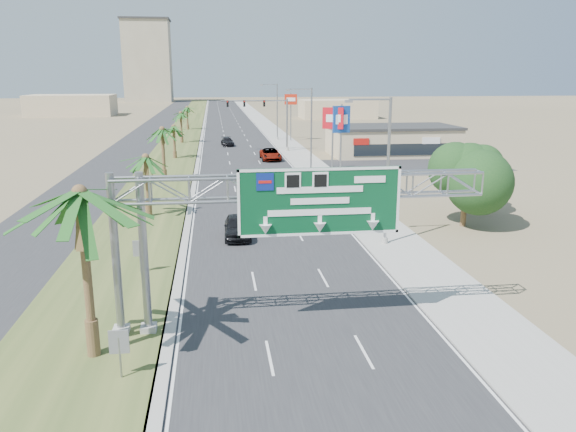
% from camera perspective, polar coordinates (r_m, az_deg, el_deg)
% --- Properties ---
extents(road, '(12.00, 300.00, 0.02)m').
position_cam_1_polar(road, '(124.59, -5.71, 8.76)').
color(road, '#28282B').
rests_on(road, ground).
extents(sidewalk_right, '(4.00, 300.00, 0.10)m').
position_cam_1_polar(sidewalk_right, '(125.15, -1.78, 8.87)').
color(sidewalk_right, '#9E9B93').
rests_on(sidewalk_right, ground).
extents(median_grass, '(7.00, 300.00, 0.12)m').
position_cam_1_polar(median_grass, '(124.66, -10.36, 8.63)').
color(median_grass, '#394C21').
rests_on(median_grass, ground).
extents(opposing_road, '(8.00, 300.00, 0.02)m').
position_cam_1_polar(opposing_road, '(125.20, -13.60, 8.47)').
color(opposing_road, '#28282B').
rests_on(opposing_road, ground).
extents(sign_gantry, '(16.75, 1.24, 7.50)m').
position_cam_1_polar(sign_gantry, '(24.68, -0.50, 1.70)').
color(sign_gantry, gray).
rests_on(sign_gantry, ground).
extents(palm_near, '(5.70, 5.70, 8.35)m').
position_cam_1_polar(palm_near, '(23.04, -20.41, 2.13)').
color(palm_near, brown).
rests_on(palm_near, ground).
extents(palm_row_b, '(3.99, 3.99, 5.95)m').
position_cam_1_polar(palm_row_b, '(46.78, -14.26, 5.71)').
color(palm_row_b, brown).
rests_on(palm_row_b, ground).
extents(palm_row_c, '(3.99, 3.99, 6.75)m').
position_cam_1_polar(palm_row_c, '(62.51, -12.67, 8.50)').
color(palm_row_c, brown).
rests_on(palm_row_c, ground).
extents(palm_row_d, '(3.99, 3.99, 5.45)m').
position_cam_1_polar(palm_row_d, '(80.49, -11.54, 8.84)').
color(palm_row_d, brown).
rests_on(palm_row_d, ground).
extents(palm_row_e, '(3.99, 3.99, 6.15)m').
position_cam_1_polar(palm_row_e, '(99.36, -10.85, 10.20)').
color(palm_row_e, brown).
rests_on(palm_row_e, ground).
extents(palm_row_f, '(3.99, 3.99, 5.75)m').
position_cam_1_polar(palm_row_f, '(124.30, -10.22, 10.77)').
color(palm_row_f, brown).
rests_on(palm_row_f, ground).
extents(streetlight_near, '(3.27, 0.44, 10.00)m').
position_cam_1_polar(streetlight_near, '(38.32, 9.78, 3.86)').
color(streetlight_near, gray).
rests_on(streetlight_near, ground).
extents(streetlight_mid, '(3.27, 0.44, 10.00)m').
position_cam_1_polar(streetlight_mid, '(67.30, 2.21, 8.37)').
color(streetlight_mid, gray).
rests_on(streetlight_mid, ground).
extents(streetlight_far, '(3.27, 0.44, 10.00)m').
position_cam_1_polar(streetlight_far, '(102.85, -1.21, 10.34)').
color(streetlight_far, gray).
rests_on(streetlight_far, ground).
extents(signal_mast, '(10.28, 0.71, 8.00)m').
position_cam_1_polar(signal_mast, '(86.71, -1.44, 9.75)').
color(signal_mast, gray).
rests_on(signal_mast, ground).
extents(store_building, '(18.00, 10.00, 4.00)m').
position_cam_1_polar(store_building, '(84.64, 10.51, 7.48)').
color(store_building, '#C6AF86').
rests_on(store_building, ground).
extents(oak_near, '(4.50, 4.50, 6.80)m').
position_cam_1_polar(oak_near, '(44.81, 17.74, 4.64)').
color(oak_near, brown).
rests_on(oak_near, ground).
extents(oak_far, '(3.50, 3.50, 5.60)m').
position_cam_1_polar(oak_far, '(49.77, 18.88, 4.60)').
color(oak_far, brown).
rests_on(oak_far, ground).
extents(median_signback_a, '(0.75, 0.08, 2.08)m').
position_cam_1_polar(median_signback_a, '(22.63, -16.78, -12.49)').
color(median_signback_a, gray).
rests_on(median_signback_a, ground).
extents(median_signback_b, '(0.75, 0.08, 2.08)m').
position_cam_1_polar(median_signback_b, '(33.80, -14.85, -3.44)').
color(median_signback_b, gray).
rests_on(median_signback_b, ground).
extents(tower_distant, '(20.00, 16.00, 35.00)m').
position_cam_1_polar(tower_distant, '(265.56, -14.06, 14.97)').
color(tower_distant, tan).
rests_on(tower_distant, ground).
extents(building_distant_left, '(24.00, 14.00, 6.00)m').
position_cam_1_polar(building_distant_left, '(178.96, -21.12, 10.46)').
color(building_distant_left, '#C6AF86').
rests_on(building_distant_left, ground).
extents(building_distant_right, '(20.00, 12.00, 5.00)m').
position_cam_1_polar(building_distant_right, '(157.96, 5.01, 10.79)').
color(building_distant_right, '#C6AF86').
rests_on(building_distant_right, ground).
extents(car_left_lane, '(2.03, 4.78, 1.61)m').
position_cam_1_polar(car_left_lane, '(40.51, -5.14, -1.08)').
color(car_left_lane, black).
rests_on(car_left_lane, ground).
extents(car_mid_lane, '(1.51, 4.29, 1.41)m').
position_cam_1_polar(car_mid_lane, '(56.42, -2.65, 3.17)').
color(car_mid_lane, maroon).
rests_on(car_mid_lane, ground).
extents(car_right_lane, '(2.73, 5.75, 1.59)m').
position_cam_1_polar(car_right_lane, '(78.03, -1.80, 6.27)').
color(car_right_lane, gray).
rests_on(car_right_lane, ground).
extents(car_far, '(2.26, 4.75, 1.34)m').
position_cam_1_polar(car_far, '(94.75, -6.18, 7.50)').
color(car_far, black).
rests_on(car_far, ground).
extents(pole_sign_red_near, '(2.31, 1.28, 8.08)m').
position_cam_1_polar(pole_sign_red_near, '(64.60, 4.59, 9.51)').
color(pole_sign_red_near, gray).
rests_on(pole_sign_red_near, ground).
extents(pole_sign_blue, '(2.02, 0.59, 8.26)m').
position_cam_1_polar(pole_sign_blue, '(64.65, 5.44, 9.42)').
color(pole_sign_blue, gray).
rests_on(pole_sign_blue, ground).
extents(pole_sign_red_far, '(2.21, 0.83, 8.42)m').
position_cam_1_polar(pole_sign_red_far, '(101.08, 0.29, 11.39)').
color(pole_sign_red_far, gray).
rests_on(pole_sign_red_far, ground).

